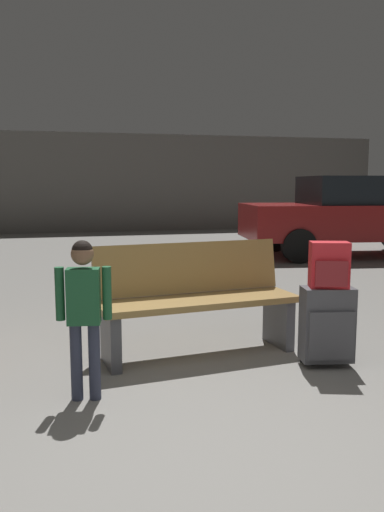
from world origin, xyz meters
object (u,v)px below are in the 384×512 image
backpack_bright (329,265)px  parked_car_side (355,214)px  bench (196,299)px  child (84,303)px  suitcase (327,325)px

backpack_bright → parked_car_side: 6.45m
bench → parked_car_side: parked_car_side is taller
bench → child: size_ratio=1.61×
bench → child: (-0.92, -0.73, 0.19)m
backpack_bright → bench: bearing=147.4°
suitcase → backpack_bright: 0.45m
suitcase → backpack_bright: size_ratio=1.78×
suitcase → child: 1.82m
bench → suitcase: bearing=-32.5°
parked_car_side → child: bearing=-133.6°
bench → backpack_bright: 1.08m
suitcase → backpack_bright: bearing=-167.3°
bench → backpack_bright: (0.87, -0.56, 0.33)m
bench → backpack_bright: backpack_bright is taller
child → parked_car_side: 7.71m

